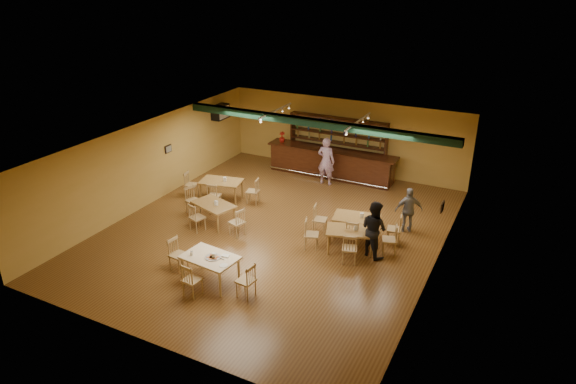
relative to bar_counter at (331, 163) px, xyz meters
The scene contains 23 objects.
floor 5.19m from the bar_counter, 87.40° to the right, with size 12.00×12.00×0.00m, color brown.
ceiling_beam 3.30m from the bar_counter, 84.32° to the right, with size 10.00×0.30×0.25m, color black.
track_rail_left 3.34m from the bar_counter, 131.83° to the right, with size 0.05×2.50×0.05m, color silver.
track_rail_right 3.37m from the bar_counter, 46.97° to the right, with size 0.05×2.50×0.05m, color silver.
ac_unit 4.99m from the bar_counter, 168.25° to the right, with size 0.34×0.70×0.48m, color silver.
picture_left 6.40m from the bar_counter, 138.77° to the right, with size 0.04×0.34×0.28m, color black.
picture_right 7.07m from the bar_counter, 41.78° to the right, with size 0.04×0.34×0.28m, color black.
bar_counter is the anchor object (origin of this frame).
back_bar_hutch 0.85m from the bar_counter, 90.00° to the left, with size 4.12×0.40×2.28m, color black.
poinsettia 2.35m from the bar_counter, behind, with size 0.24×0.24×0.43m, color #B61A10.
dining_table_a 4.72m from the bar_counter, 124.29° to the right, with size 1.48×0.89×0.74m, color olive.
dining_table_b 5.15m from the bar_counter, 58.69° to the right, with size 1.42×0.85×0.71m, color olive.
dining_table_c 5.90m from the bar_counter, 107.93° to the right, with size 1.42×0.85×0.71m, color olive.
dining_table_d 5.96m from the bar_counter, 62.04° to the right, with size 1.40×0.84×0.70m, color olive.
near_table 8.50m from the bar_counter, 89.57° to the right, with size 1.45×0.93×0.78m, color beige.
pizza_tray 8.51m from the bar_counter, 88.88° to the right, with size 0.40×0.40×0.01m, color silver.
parmesan_shaker 8.67m from the bar_counter, 92.66° to the right, with size 0.07×0.07×0.11m, color #EAE5C6.
napkin_stack 8.31m from the bar_counter, 87.06° to the right, with size 0.20×0.15×0.03m, color white.
pizza_server 8.46m from the bar_counter, 87.82° to the right, with size 0.32×0.09×0.00m, color silver.
side_plate 8.73m from the bar_counter, 85.84° to the right, with size 0.22×0.22×0.01m, color white.
patron_bar 0.92m from the bar_counter, 81.45° to the right, with size 0.69×0.45×1.88m, color #934DA7.
patron_right_a 6.26m from the bar_counter, 56.23° to the right, with size 0.84×0.65×1.72m, color black.
patron_right_b 5.16m from the bar_counter, 39.24° to the right, with size 0.87×0.36×1.49m, color slate.
Camera 1 is at (6.90, -12.75, 7.72)m, focal length 31.77 mm.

